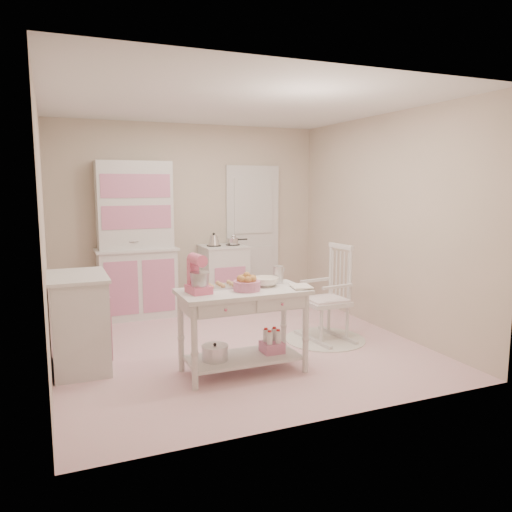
{
  "coord_description": "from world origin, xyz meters",
  "views": [
    {
      "loc": [
        -1.84,
        -4.99,
        1.78
      ],
      "look_at": [
        0.13,
        -0.24,
        1.03
      ],
      "focal_mm": 35.0,
      "sensor_mm": 36.0,
      "label": 1
    }
  ],
  "objects_px": {
    "hutch": "(136,240)",
    "stand_mixer": "(198,274)",
    "stove": "(224,277)",
    "work_table": "(243,331)",
    "base_cabinet": "(79,322)",
    "rocking_chair": "(326,293)",
    "bread_basket": "(247,286)"
  },
  "relations": [
    {
      "from": "stand_mixer",
      "to": "work_table",
      "type": "bearing_deg",
      "value": -10.6
    },
    {
      "from": "stove",
      "to": "hutch",
      "type": "bearing_deg",
      "value": 177.61
    },
    {
      "from": "stand_mixer",
      "to": "bread_basket",
      "type": "relative_size",
      "value": 1.36
    },
    {
      "from": "work_table",
      "to": "rocking_chair",
      "type": "bearing_deg",
      "value": 24.59
    },
    {
      "from": "stove",
      "to": "stand_mixer",
      "type": "xyz_separation_m",
      "value": [
        -1.03,
        -2.33,
        0.51
      ]
    },
    {
      "from": "stove",
      "to": "bread_basket",
      "type": "distance_m",
      "value": 2.51
    },
    {
      "from": "stove",
      "to": "bread_basket",
      "type": "xyz_separation_m",
      "value": [
        -0.59,
        -2.4,
        0.39
      ]
    },
    {
      "from": "stove",
      "to": "rocking_chair",
      "type": "bearing_deg",
      "value": -71.15
    },
    {
      "from": "stove",
      "to": "rocking_chair",
      "type": "xyz_separation_m",
      "value": [
        0.61,
        -1.79,
        0.09
      ]
    },
    {
      "from": "hutch",
      "to": "rocking_chair",
      "type": "xyz_separation_m",
      "value": [
        1.81,
        -1.84,
        -0.49
      ]
    },
    {
      "from": "stove",
      "to": "work_table",
      "type": "distance_m",
      "value": 2.43
    },
    {
      "from": "hutch",
      "to": "stove",
      "type": "xyz_separation_m",
      "value": [
        1.2,
        -0.05,
        -0.58
      ]
    },
    {
      "from": "stand_mixer",
      "to": "bread_basket",
      "type": "distance_m",
      "value": 0.46
    },
    {
      "from": "base_cabinet",
      "to": "bread_basket",
      "type": "xyz_separation_m",
      "value": [
        1.44,
        -0.77,
        0.39
      ]
    },
    {
      "from": "base_cabinet",
      "to": "rocking_chair",
      "type": "relative_size",
      "value": 0.84
    },
    {
      "from": "hutch",
      "to": "stove",
      "type": "relative_size",
      "value": 2.26
    },
    {
      "from": "hutch",
      "to": "stand_mixer",
      "type": "bearing_deg",
      "value": -85.96
    },
    {
      "from": "stand_mixer",
      "to": "bread_basket",
      "type": "xyz_separation_m",
      "value": [
        0.44,
        -0.07,
        -0.12
      ]
    },
    {
      "from": "hutch",
      "to": "rocking_chair",
      "type": "bearing_deg",
      "value": -45.49
    },
    {
      "from": "stove",
      "to": "rocking_chair",
      "type": "relative_size",
      "value": 0.84
    },
    {
      "from": "base_cabinet",
      "to": "work_table",
      "type": "xyz_separation_m",
      "value": [
        1.42,
        -0.72,
        -0.06
      ]
    },
    {
      "from": "base_cabinet",
      "to": "stand_mixer",
      "type": "distance_m",
      "value": 1.32
    },
    {
      "from": "rocking_chair",
      "to": "stove",
      "type": "bearing_deg",
      "value": 102.35
    },
    {
      "from": "base_cabinet",
      "to": "stand_mixer",
      "type": "height_order",
      "value": "stand_mixer"
    },
    {
      "from": "base_cabinet",
      "to": "rocking_chair",
      "type": "height_order",
      "value": "rocking_chair"
    },
    {
      "from": "hutch",
      "to": "work_table",
      "type": "bearing_deg",
      "value": -76.25
    },
    {
      "from": "hutch",
      "to": "work_table",
      "type": "distance_m",
      "value": 2.56
    },
    {
      "from": "stove",
      "to": "work_table",
      "type": "xyz_separation_m",
      "value": [
        -0.61,
        -2.35,
        -0.06
      ]
    },
    {
      "from": "hutch",
      "to": "base_cabinet",
      "type": "bearing_deg",
      "value": -116.17
    },
    {
      "from": "base_cabinet",
      "to": "bread_basket",
      "type": "bearing_deg",
      "value": -28.03
    },
    {
      "from": "work_table",
      "to": "bread_basket",
      "type": "xyz_separation_m",
      "value": [
        0.02,
        -0.05,
        0.45
      ]
    },
    {
      "from": "hutch",
      "to": "stove",
      "type": "bearing_deg",
      "value": -2.39
    }
  ]
}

